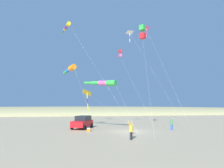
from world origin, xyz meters
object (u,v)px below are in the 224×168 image
at_px(person_child_green_jacket, 131,129).
at_px(kite_windsock_white_trailing, 104,83).
at_px(parked_car, 83,122).
at_px(cooler_box, 88,130).
at_px(kite_box_blue_topmost, 142,32).
at_px(kite_windsock_magenta_far_left, 66,27).
at_px(kite_delta_teal_far_right, 130,33).
at_px(kite_windsock_red_high_left, 70,69).
at_px(kite_delta_small_distant, 146,29).
at_px(kite_box_checkered_midright, 120,53).
at_px(person_child_grey_jacket, 171,123).
at_px(kite_delta_long_streamer_left, 87,93).
at_px(person_adult_flyer, 131,130).

bearing_deg(person_child_green_jacket, kite_windsock_white_trailing, -147.15).
bearing_deg(parked_car, cooler_box, 12.45).
distance_m(cooler_box, kite_box_blue_topmost, 15.94).
bearing_deg(kite_windsock_magenta_far_left, parked_car, 56.19).
relative_size(kite_delta_teal_far_right, kite_windsock_red_high_left, 1.96).
relative_size(kite_delta_small_distant, kite_box_checkered_midright, 1.34).
xyz_separation_m(kite_windsock_white_trailing, kite_windsock_red_high_left, (-1.37, -4.61, 2.07)).
relative_size(person_child_grey_jacket, kite_delta_small_distant, 0.10).
height_order(person_child_green_jacket, kite_windsock_red_high_left, kite_windsock_red_high_left).
bearing_deg(kite_box_checkered_midright, kite_delta_teal_far_right, 116.97).
relative_size(parked_car, kite_box_blue_topmost, 0.31).
bearing_deg(parked_car, kite_box_checkered_midright, 120.36).
distance_m(person_child_grey_jacket, kite_windsock_magenta_far_left, 22.01).
bearing_deg(kite_windsock_magenta_far_left, person_child_green_jacket, 42.58).
xyz_separation_m(kite_windsock_white_trailing, kite_delta_long_streamer_left, (-7.24, -1.92, -0.85)).
relative_size(person_adult_flyer, kite_delta_small_distant, 0.10).
xyz_separation_m(person_adult_flyer, kite_delta_small_distant, (-13.58, 6.92, 16.57)).
height_order(kite_delta_small_distant, kite_windsock_red_high_left, kite_delta_small_distant).
distance_m(kite_box_checkered_midright, kite_delta_teal_far_right, 5.10).
relative_size(parked_car, kite_windsock_white_trailing, 0.50).
bearing_deg(kite_delta_teal_far_right, kite_box_checkered_midright, -63.03).
relative_size(cooler_box, kite_delta_long_streamer_left, 0.04).
distance_m(parked_car, kite_box_checkered_midright, 14.02).
bearing_deg(cooler_box, kite_box_blue_topmost, 92.76).
relative_size(kite_box_blue_topmost, kite_delta_teal_far_right, 0.86).
height_order(parked_car, person_adult_flyer, parked_car).
height_order(person_child_green_jacket, kite_box_checkered_midright, kite_box_checkered_midright).
xyz_separation_m(kite_windsock_white_trailing, kite_box_blue_topmost, (-0.11, 5.72, 7.75)).
bearing_deg(kite_delta_teal_far_right, person_child_grey_jacket, 19.48).
relative_size(person_child_grey_jacket, kite_windsock_red_high_left, 0.19).
bearing_deg(cooler_box, kite_delta_small_distant, 121.55).
height_order(person_adult_flyer, kite_windsock_red_high_left, kite_windsock_red_high_left).
relative_size(kite_windsock_white_trailing, kite_windsock_magenta_far_left, 0.57).
height_order(cooler_box, kite_windsock_white_trailing, kite_windsock_white_trailing).
height_order(parked_car, person_child_green_jacket, parked_car).
bearing_deg(kite_box_checkered_midright, parked_car, -59.64).
bearing_deg(kite_windsock_magenta_far_left, person_adult_flyer, 30.95).
bearing_deg(kite_windsock_white_trailing, kite_delta_small_distant, 126.02).
xyz_separation_m(kite_box_blue_topmost, kite_box_checkered_midright, (-6.70, -1.90, -1.40)).
bearing_deg(cooler_box, kite_box_checkered_midright, 140.46).
bearing_deg(person_child_grey_jacket, parked_car, -108.79).
distance_m(parked_car, kite_delta_teal_far_right, 19.11).
bearing_deg(kite_box_blue_topmost, kite_windsock_red_high_left, -96.94).
bearing_deg(parked_car, person_child_grey_jacket, 71.21).
relative_size(kite_windsock_white_trailing, kite_windsock_red_high_left, 1.05).
bearing_deg(kite_delta_long_streamer_left, kite_delta_small_distant, 84.75).
xyz_separation_m(parked_car, kite_windsock_red_high_left, (1.61, -1.88, 7.51)).
bearing_deg(kite_box_blue_topmost, cooler_box, -87.24).
distance_m(person_child_green_jacket, kite_delta_teal_far_right, 20.71).
bearing_deg(person_adult_flyer, kite_delta_long_streamer_left, -166.00).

